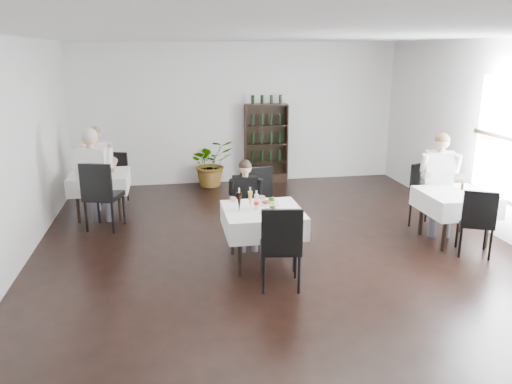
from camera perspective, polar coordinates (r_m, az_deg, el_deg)
room_shell at (r=6.52m, az=3.38°, el=4.29°), size 9.00×9.00×9.00m
wine_shelf at (r=10.91m, az=1.17°, el=5.48°), size 0.90×0.28×1.75m
main_table at (r=6.69m, az=0.75°, el=-3.19°), size 1.03×1.03×0.77m
left_table at (r=9.06m, az=-17.42°, el=1.15°), size 0.98×0.98×0.77m
right_table at (r=8.04m, az=21.82°, el=-1.07°), size 0.98×0.98×0.77m
potted_tree at (r=10.70m, az=-5.14°, el=3.34°), size 1.09×1.00×1.01m
main_chair_far at (r=7.48m, az=0.39°, el=-0.99°), size 0.58×0.59×1.11m
main_chair_near at (r=5.96m, az=2.88°, el=-5.78°), size 0.55×0.56×1.06m
left_chair_far at (r=9.87m, az=-15.84°, el=1.96°), size 0.55×0.56×0.95m
left_chair_near at (r=8.30m, az=-17.32°, el=0.03°), size 0.65×0.66×1.13m
right_chair_far at (r=8.59m, az=18.89°, el=0.08°), size 0.63×0.64×1.05m
right_chair_near at (r=7.59m, az=23.93°, el=-2.75°), size 0.60×0.60×0.98m
diner_main at (r=7.26m, az=-1.17°, el=-0.58°), size 0.49×0.49×1.29m
diner_left_far at (r=9.63m, az=-17.60°, el=3.46°), size 0.62×0.65×1.49m
diner_left_near at (r=8.38m, az=-18.05°, el=2.37°), size 0.66×0.67×1.66m
diner_right_far at (r=8.37m, az=20.28°, el=1.81°), size 0.67×0.71×1.58m
plate_far at (r=6.87m, az=1.52°, el=-1.19°), size 0.31×0.31×0.09m
plate_near at (r=6.54m, az=1.67°, el=-2.11°), size 0.31×0.31×0.07m
pilsner_dark at (r=6.53m, az=-1.93°, el=-1.10°), size 0.07×0.07×0.32m
pilsner_lager at (r=6.66m, az=-0.66°, el=-0.86°), size 0.07×0.07×0.29m
coke_bottle at (r=6.61m, az=0.05°, el=-1.12°), size 0.07×0.07×0.26m
napkin_cutlery at (r=6.50m, az=4.10°, el=-2.35°), size 0.25×0.24×0.02m
pepper_mill at (r=8.18m, az=22.51°, el=0.58°), size 0.05×0.05×0.10m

